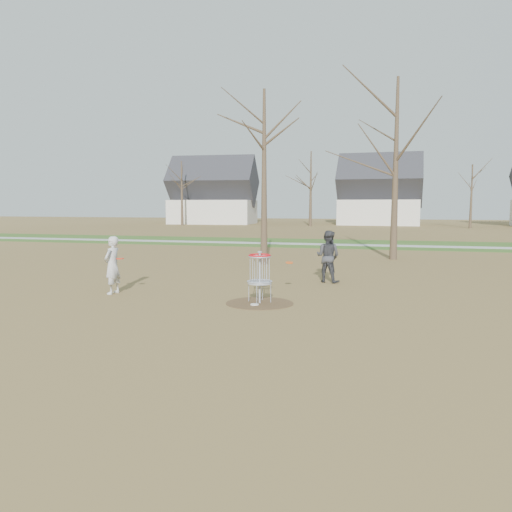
# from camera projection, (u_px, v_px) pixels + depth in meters

# --- Properties ---
(ground) EXTENTS (160.00, 160.00, 0.00)m
(ground) POSITION_uv_depth(u_px,v_px,m) (260.00, 303.00, 13.21)
(ground) COLOR brown
(ground) RESTS_ON ground
(green_band) EXTENTS (160.00, 8.00, 0.01)m
(green_band) POSITION_uv_depth(u_px,v_px,m) (338.00, 244.00, 33.40)
(green_band) COLOR #2D5119
(green_band) RESTS_ON ground
(footpath) EXTENTS (160.00, 1.50, 0.01)m
(footpath) POSITION_uv_depth(u_px,v_px,m) (336.00, 245.00, 32.44)
(footpath) COLOR #9E9E99
(footpath) RESTS_ON green_band
(dirt_circle) EXTENTS (1.80, 1.80, 0.01)m
(dirt_circle) POSITION_uv_depth(u_px,v_px,m) (260.00, 303.00, 13.21)
(dirt_circle) COLOR #47331E
(dirt_circle) RESTS_ON ground
(player_standing) EXTENTS (0.45, 0.65, 1.69)m
(player_standing) POSITION_uv_depth(u_px,v_px,m) (112.00, 265.00, 14.56)
(player_standing) COLOR #BCBCBC
(player_standing) RESTS_ON ground
(player_throwing) EXTENTS (1.01, 0.88, 1.75)m
(player_throwing) POSITION_uv_depth(u_px,v_px,m) (328.00, 256.00, 16.73)
(player_throwing) COLOR #36363B
(player_throwing) RESTS_ON ground
(disc_grounded) EXTENTS (0.22, 0.22, 0.02)m
(disc_grounded) POSITION_uv_depth(u_px,v_px,m) (255.00, 304.00, 12.97)
(disc_grounded) COLOR white
(disc_grounded) RESTS_ON dirt_circle
(discs_in_play) EXTENTS (4.84, 1.81, 0.19)m
(discs_in_play) POSITION_uv_depth(u_px,v_px,m) (210.00, 261.00, 14.43)
(discs_in_play) COLOR #E4480C
(discs_in_play) RESTS_ON ground
(disc_golf_basket) EXTENTS (0.64, 0.64, 1.35)m
(disc_golf_basket) POSITION_uv_depth(u_px,v_px,m) (260.00, 269.00, 13.12)
(disc_golf_basket) COLOR #9EA3AD
(disc_golf_basket) RESTS_ON ground
(bare_trees) EXTENTS (52.62, 44.98, 9.00)m
(bare_trees) POSITION_uv_depth(u_px,v_px,m) (374.00, 175.00, 46.61)
(bare_trees) COLOR #382B1E
(bare_trees) RESTS_ON ground
(houses_row) EXTENTS (56.51, 10.01, 7.26)m
(houses_row) POSITION_uv_depth(u_px,v_px,m) (398.00, 197.00, 62.27)
(houses_row) COLOR silver
(houses_row) RESTS_ON ground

